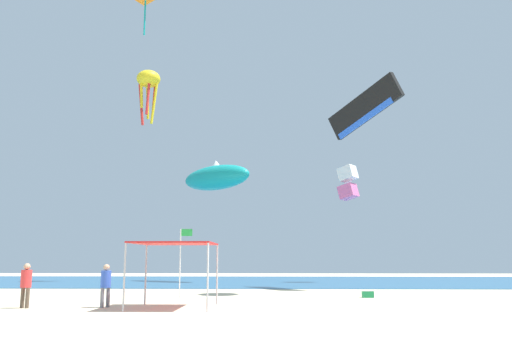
# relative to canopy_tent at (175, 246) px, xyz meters

# --- Properties ---
(ground) EXTENTS (110.00, 110.00, 0.10)m
(ground) POSITION_rel_canopy_tent_xyz_m (2.96, -2.00, -2.48)
(ground) COLOR beige
(ocean_strip) EXTENTS (110.00, 25.36, 0.03)m
(ocean_strip) POSITION_rel_canopy_tent_xyz_m (2.96, 26.00, -2.41)
(ocean_strip) COLOR #28608C
(ocean_strip) RESTS_ON ground
(canopy_tent) EXTENTS (3.14, 3.30, 2.55)m
(canopy_tent) POSITION_rel_canopy_tent_xyz_m (0.00, 0.00, 0.00)
(canopy_tent) COLOR #B2B2B7
(canopy_tent) RESTS_ON ground
(person_near_tent) EXTENTS (0.42, 0.41, 1.73)m
(person_near_tent) POSITION_rel_canopy_tent_xyz_m (-5.83, -0.26, -1.41)
(person_near_tent) COLOR brown
(person_near_tent) RESTS_ON ground
(person_leftmost) EXTENTS (0.40, 0.41, 1.69)m
(person_leftmost) POSITION_rel_canopy_tent_xyz_m (-2.76, 0.09, -1.43)
(person_leftmost) COLOR slate
(person_leftmost) RESTS_ON ground
(banner_flag) EXTENTS (0.61, 0.06, 3.39)m
(banner_flag) POSITION_rel_canopy_tent_xyz_m (-0.60, 5.04, -0.37)
(banner_flag) COLOR silver
(banner_flag) RESTS_ON ground
(cooler_box) EXTENTS (0.57, 0.37, 0.35)m
(cooler_box) POSITION_rel_canopy_tent_xyz_m (8.67, 5.88, -2.25)
(cooler_box) COLOR #1E8C4C
(cooler_box) RESTS_ON ground
(kite_octopus_yellow) EXTENTS (3.07, 3.07, 5.13)m
(kite_octopus_yellow) POSITION_rel_canopy_tent_xyz_m (-7.50, 24.60, 15.72)
(kite_octopus_yellow) COLOR yellow
(kite_box_white) EXTENTS (1.99, 1.93, 3.01)m
(kite_box_white) POSITION_rel_canopy_tent_xyz_m (10.42, 23.36, 6.01)
(kite_box_white) COLOR white
(kite_inflatable_teal) EXTENTS (7.49, 6.50, 2.88)m
(kite_inflatable_teal) POSITION_rel_canopy_tent_xyz_m (-1.07, 24.27, 6.66)
(kite_inflatable_teal) COLOR teal
(kite_parafoil_black) EXTENTS (4.58, 4.59, 3.72)m
(kite_parafoil_black) POSITION_rel_canopy_tent_xyz_m (10.29, 13.84, 9.77)
(kite_parafoil_black) COLOR black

